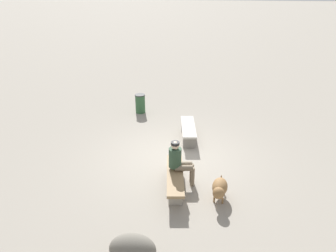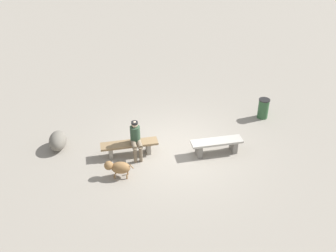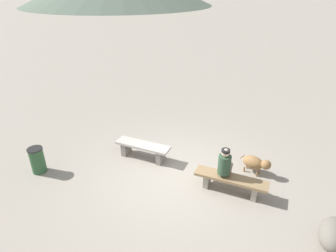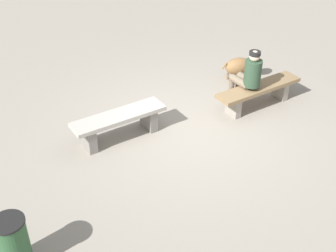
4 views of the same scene
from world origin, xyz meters
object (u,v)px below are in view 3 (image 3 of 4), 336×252
object	(u,v)px
seated_person	(225,165)
trash_bin	(37,160)
bench_left	(143,148)
bench_right	(231,181)
boulder	(334,235)
dog	(256,163)

from	to	relation	value
seated_person	trash_bin	world-z (taller)	seated_person
bench_left	seated_person	world-z (taller)	seated_person
trash_bin	bench_right	bearing A→B (deg)	24.15
seated_person	boulder	size ratio (longest dim) A/B	1.39
bench_left	boulder	size ratio (longest dim) A/B	1.96
bench_right	boulder	bearing A→B (deg)	-19.85
bench_right	dog	xyz separation A→B (m)	(0.27, 1.10, 0.01)
bench_left	trash_bin	distance (m)	2.96
seated_person	bench_left	bearing A→B (deg)	170.00
trash_bin	seated_person	bearing A→B (deg)	25.86
seated_person	boulder	bearing A→B (deg)	-21.94
bench_left	boulder	world-z (taller)	boulder
bench_left	bench_right	bearing A→B (deg)	-10.01
bench_left	seated_person	distance (m)	2.61
bench_right	dog	distance (m)	1.14
bench_left	dog	xyz separation A→B (m)	(3.08, 1.10, 0.02)
bench_left	dog	world-z (taller)	dog
bench_left	boulder	bearing A→B (deg)	-14.55
trash_bin	boulder	bearing A→B (deg)	13.66
bench_right	seated_person	bearing A→B (deg)	153.24
trash_bin	boulder	world-z (taller)	trash_bin
bench_right	seated_person	distance (m)	0.44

